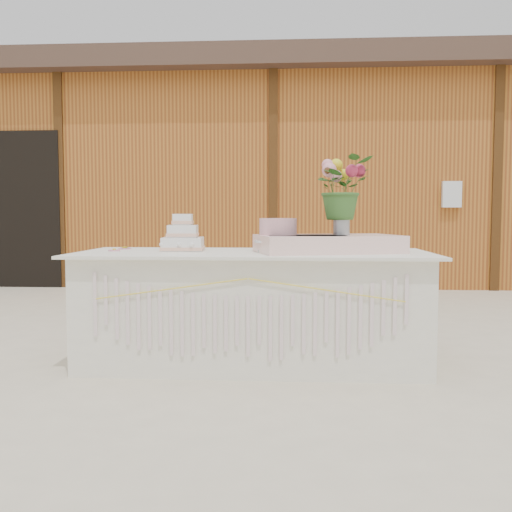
% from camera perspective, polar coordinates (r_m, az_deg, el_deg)
% --- Properties ---
extents(ground, '(80.00, 80.00, 0.00)m').
position_cam_1_polar(ground, '(4.02, -0.28, -10.61)').
color(ground, beige).
rests_on(ground, ground).
extents(barn, '(12.60, 4.60, 3.30)m').
position_cam_1_polar(barn, '(9.90, 2.06, 7.90)').
color(barn, '#A86523').
rests_on(barn, ground).
extents(cake_table, '(2.40, 1.00, 0.77)m').
position_cam_1_polar(cake_table, '(3.93, -0.28, -5.16)').
color(cake_table, white).
rests_on(cake_table, ground).
extents(wedding_cake, '(0.31, 0.31, 0.26)m').
position_cam_1_polar(wedding_cake, '(4.04, -7.32, 1.76)').
color(wedding_cake, white).
rests_on(wedding_cake, cake_table).
extents(pink_cake_stand, '(0.32, 0.32, 0.23)m').
position_cam_1_polar(pink_cake_stand, '(3.83, 2.22, 2.28)').
color(pink_cake_stand, silver).
rests_on(pink_cake_stand, cake_table).
extents(satin_runner, '(1.03, 0.76, 0.12)m').
position_cam_1_polar(satin_runner, '(3.86, 7.19, 1.22)').
color(satin_runner, beige).
rests_on(satin_runner, cake_table).
extents(flower_vase, '(0.11, 0.11, 0.15)m').
position_cam_1_polar(flower_vase, '(3.87, 8.54, 3.20)').
color(flower_vase, '#B8B8BD').
rests_on(flower_vase, satin_runner).
extents(bouquet, '(0.50, 0.48, 0.43)m').
position_cam_1_polar(bouquet, '(3.88, 8.58, 7.48)').
color(bouquet, '#356327').
rests_on(bouquet, flower_vase).
extents(loose_flowers, '(0.29, 0.42, 0.02)m').
position_cam_1_polar(loose_flowers, '(4.18, -13.56, 0.70)').
color(loose_flowers, pink).
rests_on(loose_flowers, cake_table).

